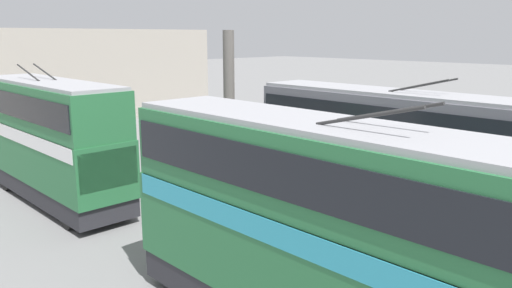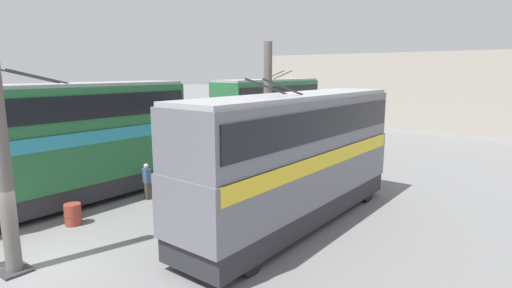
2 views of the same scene
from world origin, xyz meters
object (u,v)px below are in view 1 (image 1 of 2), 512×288
(bus_left_near, at_px, (384,144))
(person_by_right_row, at_px, (298,255))
(bus_right_near, at_px, (317,223))
(bus_right_mid, at_px, (53,134))
(person_aisle_midway, at_px, (310,209))
(person_by_left_row, at_px, (430,221))

(bus_left_near, height_order, person_by_right_row, bus_left_near)
(bus_left_near, height_order, bus_right_near, bus_right_near)
(bus_right_near, bearing_deg, bus_left_near, -66.69)
(bus_left_near, distance_m, bus_right_mid, 13.85)
(bus_right_near, height_order, person_aisle_midway, bus_right_near)
(bus_right_mid, relative_size, person_by_left_row, 5.37)
(person_by_right_row, relative_size, person_aisle_midway, 0.97)
(person_by_left_row, height_order, person_by_right_row, person_by_left_row)
(person_by_right_row, distance_m, person_aisle_midway, 3.94)
(person_aisle_midway, bearing_deg, person_by_right_row, -27.29)
(bus_left_near, xyz_separation_m, bus_right_mid, (10.52, 9.00, 0.14))
(person_by_left_row, bearing_deg, bus_left_near, -5.53)
(bus_left_near, xyz_separation_m, person_aisle_midway, (0.62, 3.80, -1.93))
(person_by_right_row, bearing_deg, person_aisle_midway, 133.29)
(person_by_left_row, distance_m, person_aisle_midway, 4.16)
(bus_left_near, relative_size, bus_right_near, 1.06)
(person_by_left_row, xyz_separation_m, person_by_right_row, (1.49, 5.07, -0.07))
(bus_right_near, relative_size, bus_right_mid, 1.11)
(bus_right_mid, bearing_deg, person_by_left_row, -152.73)
(person_by_right_row, height_order, person_aisle_midway, person_aisle_midway)
(bus_left_near, distance_m, person_by_right_row, 7.49)
(bus_right_near, distance_m, person_aisle_midway, 7.19)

